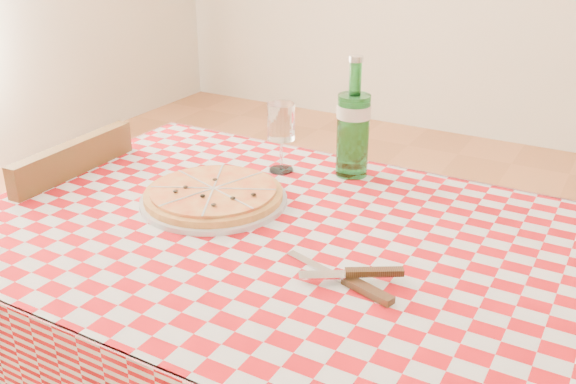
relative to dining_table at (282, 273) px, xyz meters
name	(u,v)px	position (x,y,z in m)	size (l,w,h in m)	color
dining_table	(282,273)	(0.00, 0.00, 0.00)	(1.20, 0.80, 0.75)	brown
tablecloth	(282,233)	(0.00, 0.00, 0.09)	(1.30, 0.90, 0.01)	#9F090F
chair_far	(64,262)	(-0.69, 0.01, -0.18)	(0.39, 0.39, 0.84)	brown
pizza_plate	(214,193)	(-0.20, 0.05, 0.12)	(0.33, 0.33, 0.04)	#CB8643
water_bottle	(354,117)	(0.00, 0.34, 0.24)	(0.08, 0.08, 0.29)	#186223
wine_glass	(281,138)	(-0.17, 0.28, 0.18)	(0.07, 0.07, 0.17)	white
cutlery	(345,275)	(0.19, -0.11, 0.11)	(0.26, 0.21, 0.03)	silver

